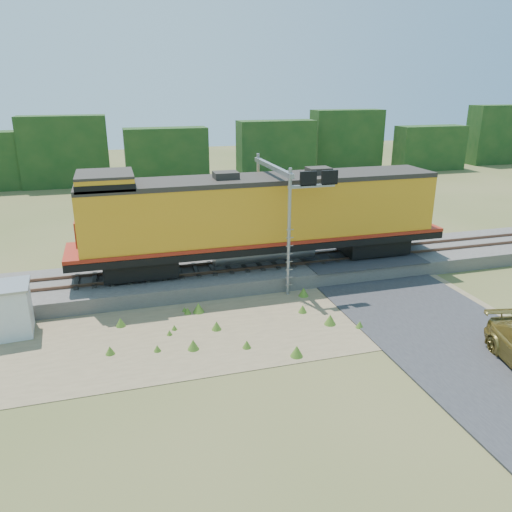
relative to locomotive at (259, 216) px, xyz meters
name	(u,v)px	position (x,y,z in m)	size (l,w,h in m)	color
ground	(276,325)	(-0.90, -6.00, -3.67)	(140.00, 140.00, 0.00)	#475123
ballast	(243,272)	(-0.90, 0.00, -3.27)	(70.00, 5.00, 0.80)	slate
rails	(243,265)	(-0.90, 0.00, -2.79)	(70.00, 1.54, 0.16)	brown
dirt_shoulder	(232,325)	(-2.90, -5.50, -3.65)	(26.00, 8.00, 0.03)	#8C7754
road	(401,300)	(6.10, -5.26, -3.58)	(7.00, 66.00, 0.86)	#38383A
tree_line_north	(172,154)	(-0.90, 32.00, -0.60)	(130.00, 3.00, 6.50)	#153814
weed_clumps	(202,334)	(-4.40, -5.90, -3.67)	(15.00, 6.20, 0.56)	#4A7220
locomotive	(259,216)	(0.00, 0.00, 0.00)	(21.25, 3.24, 5.48)	black
shed	(8,310)	(-12.53, -3.59, -2.47)	(2.13, 2.13, 2.36)	silver
signal_gantry	(282,192)	(1.13, -0.65, 1.40)	(2.66, 6.20, 6.72)	gray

